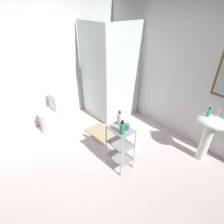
# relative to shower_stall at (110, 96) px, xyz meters

# --- Properties ---
(ground_plane) EXTENTS (4.20, 4.20, 0.02)m
(ground_plane) POSITION_rel_shower_stall_xyz_m (1.20, -1.22, -0.47)
(ground_plane) COLOR silver
(wall_back) EXTENTS (4.20, 0.14, 2.50)m
(wall_back) POSITION_rel_shower_stall_xyz_m (1.21, 0.63, 0.79)
(wall_back) COLOR white
(wall_back) RESTS_ON ground_plane
(wall_left) EXTENTS (0.10, 4.20, 2.50)m
(wall_left) POSITION_rel_shower_stall_xyz_m (-0.65, -1.22, 0.79)
(wall_left) COLOR white
(wall_left) RESTS_ON ground_plane
(shower_stall) EXTENTS (0.92, 0.92, 2.00)m
(shower_stall) POSITION_rel_shower_stall_xyz_m (0.00, 0.00, 0.00)
(shower_stall) COLOR white
(shower_stall) RESTS_ON ground_plane
(pedestal_sink) EXTENTS (0.46, 0.37, 0.81)m
(pedestal_sink) POSITION_rel_shower_stall_xyz_m (2.09, 0.30, 0.12)
(pedestal_sink) COLOR white
(pedestal_sink) RESTS_ON ground_plane
(sink_faucet) EXTENTS (0.03, 0.03, 0.10)m
(sink_faucet) POSITION_rel_shower_stall_xyz_m (2.09, 0.42, 0.40)
(sink_faucet) COLOR silver
(sink_faucet) RESTS_ON pedestal_sink
(toilet) EXTENTS (0.37, 0.49, 0.76)m
(toilet) POSITION_rel_shower_stall_xyz_m (-0.28, -1.28, -0.15)
(toilet) COLOR white
(toilet) RESTS_ON ground_plane
(storage_cart) EXTENTS (0.38, 0.28, 0.74)m
(storage_cart) POSITION_rel_shower_stall_xyz_m (1.33, -0.86, -0.03)
(storage_cart) COLOR silver
(storage_cart) RESTS_ON ground_plane
(hand_soap_bottle) EXTENTS (0.05, 0.05, 0.14)m
(hand_soap_bottle) POSITION_rel_shower_stall_xyz_m (2.00, 0.30, 0.41)
(hand_soap_bottle) COLOR #2DBC99
(hand_soap_bottle) RESTS_ON pedestal_sink
(lotion_bottle_white) EXTENTS (0.07, 0.07, 0.23)m
(lotion_bottle_white) POSITION_rel_shower_stall_xyz_m (1.24, -0.81, 0.38)
(lotion_bottle_white) COLOR silver
(lotion_bottle_white) RESTS_ON storage_cart
(body_wash_bottle_green) EXTENTS (0.08, 0.08, 0.21)m
(body_wash_bottle_green) POSITION_rel_shower_stall_xyz_m (1.43, -0.93, 0.37)
(body_wash_bottle_green) COLOR #2F9862
(body_wash_bottle_green) RESTS_ON storage_cart
(rinse_cup) EXTENTS (0.07, 0.07, 0.09)m
(rinse_cup) POSITION_rel_shower_stall_xyz_m (1.40, -0.81, 0.32)
(rinse_cup) COLOR #3870B2
(rinse_cup) RESTS_ON storage_cart
(bath_mat) EXTENTS (0.60, 0.40, 0.02)m
(bath_mat) POSITION_rel_shower_stall_xyz_m (0.47, -0.62, -0.45)
(bath_mat) COLOR tan
(bath_mat) RESTS_ON ground_plane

